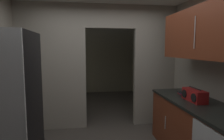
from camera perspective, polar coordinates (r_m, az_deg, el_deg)
kitchen_partition at (r=4.06m, az=-4.92°, el=2.09°), size 3.34×0.12×2.59m
adjoining_room_shell at (r=6.29m, az=-5.39°, el=2.80°), size 3.34×3.39×2.59m
refrigerator at (r=2.53m, az=-29.74°, el=-11.63°), size 0.71×0.79×1.87m
lower_cabinet_run at (r=3.15m, az=25.14°, el=-17.18°), size 0.70×2.15×0.91m
upper_cabinet_counterside at (r=2.91m, az=26.48°, el=9.93°), size 0.36×1.93×0.72m
boombox at (r=3.11m, az=23.27°, el=-6.91°), size 0.19×0.42×0.20m
book_stack at (r=3.50m, az=20.09°, el=-6.43°), size 0.13×0.15×0.05m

